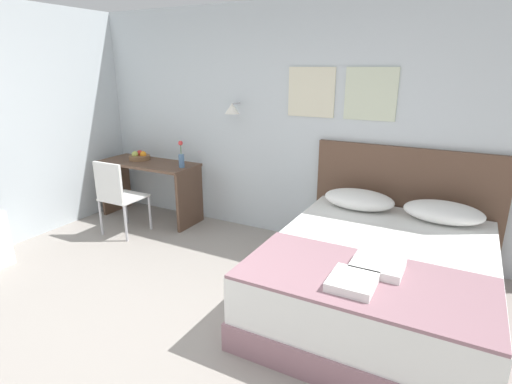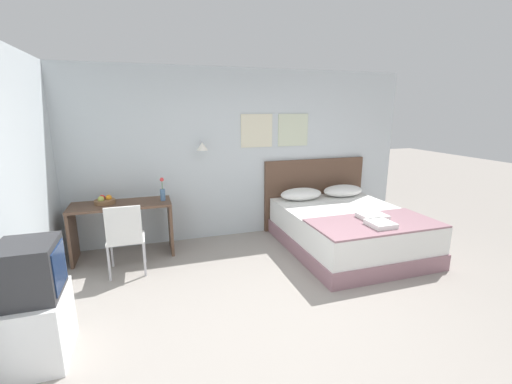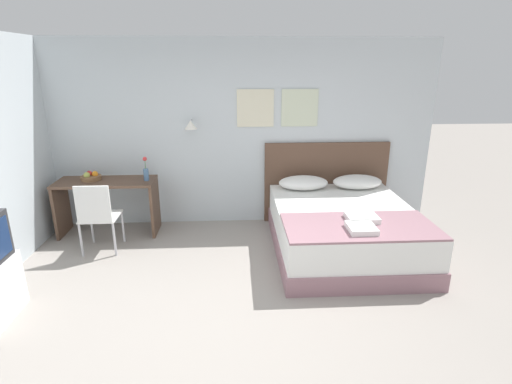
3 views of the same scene
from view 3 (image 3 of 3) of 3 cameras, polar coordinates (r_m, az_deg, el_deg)
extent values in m
plane|color=gray|center=(3.94, -3.27, -18.04)|extent=(24.00, 24.00, 0.00)
cube|color=silver|center=(5.82, -3.59, 8.22)|extent=(5.89, 0.06, 2.65)
cube|color=beige|center=(5.74, -0.09, 11.89)|extent=(0.52, 0.02, 0.52)
cube|color=beige|center=(5.81, 6.26, 11.86)|extent=(0.52, 0.02, 0.52)
cylinder|color=#B2B2B7|center=(5.71, -9.25, 10.11)|extent=(0.02, 0.16, 0.02)
cone|color=white|center=(5.63, -9.32, 9.48)|extent=(0.17, 0.17, 0.12)
cube|color=gray|center=(5.28, 12.23, -7.08)|extent=(1.73, 2.10, 0.22)
cube|color=white|center=(5.17, 12.45, -4.14)|extent=(1.69, 2.06, 0.37)
cube|color=brown|center=(6.09, 9.92, 1.41)|extent=(1.85, 0.06, 1.20)
ellipsoid|color=white|center=(5.72, 6.78, 1.32)|extent=(0.70, 0.41, 0.19)
ellipsoid|color=white|center=(5.91, 14.27, 1.42)|extent=(0.70, 0.41, 0.19)
cube|color=gray|center=(4.56, 14.62, -4.75)|extent=(1.67, 0.84, 0.02)
cube|color=white|center=(4.69, 14.88, -3.56)|extent=(0.34, 0.30, 0.06)
cube|color=white|center=(4.40, 14.82, -5.00)|extent=(0.29, 0.32, 0.06)
cube|color=brown|center=(5.85, -20.71, 1.36)|extent=(1.33, 0.55, 0.03)
cube|color=brown|center=(6.19, -26.02, -2.21)|extent=(0.04, 0.50, 0.74)
cube|color=brown|center=(5.81, -14.21, -2.13)|extent=(0.04, 0.50, 0.74)
cube|color=white|center=(5.45, -21.31, -3.29)|extent=(0.45, 0.45, 0.02)
cube|color=white|center=(5.18, -22.28, -1.64)|extent=(0.41, 0.03, 0.46)
cylinder|color=#B7B7BC|center=(5.77, -22.38, -4.68)|extent=(0.03, 0.03, 0.44)
cylinder|color=#B7B7BC|center=(5.65, -18.47, -4.71)|extent=(0.03, 0.03, 0.44)
cylinder|color=#B7B7BC|center=(5.42, -23.72, -6.33)|extent=(0.03, 0.03, 0.44)
cylinder|color=#B7B7BC|center=(5.29, -19.56, -6.41)|extent=(0.03, 0.03, 0.44)
cylinder|color=brown|center=(5.96, -22.49, 1.89)|extent=(0.27, 0.27, 0.05)
sphere|color=orange|center=(5.95, -22.02, 2.39)|extent=(0.08, 0.08, 0.08)
sphere|color=red|center=(6.00, -22.72, 2.43)|extent=(0.08, 0.08, 0.08)
sphere|color=#B2C156|center=(5.93, -23.03, 2.23)|extent=(0.08, 0.08, 0.08)
cylinder|color=#4C7099|center=(5.66, -15.42, 2.40)|extent=(0.07, 0.07, 0.16)
cylinder|color=#3D7538|center=(5.62, -15.55, 3.89)|extent=(0.01, 0.01, 0.14)
sphere|color=#DB3838|center=(5.61, -15.61, 4.58)|extent=(0.06, 0.06, 0.06)
camera|label=1|loc=(2.45, 46.76, 4.03)|focal=28.00mm
camera|label=2|loc=(1.49, -72.37, -5.70)|focal=24.00mm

